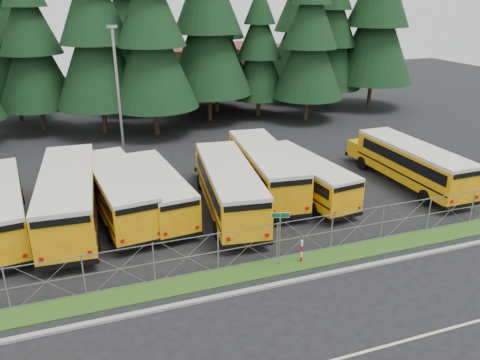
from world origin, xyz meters
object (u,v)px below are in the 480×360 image
Objects in this scene: striped_bollard at (302,251)px; light_standard at (118,92)px; bus_6 at (303,177)px; bus_3 at (156,191)px; bus_1 at (70,198)px; bus_5 at (264,170)px; bus_east at (409,165)px; bus_2 at (118,193)px; bus_4 at (228,188)px; street_sign at (280,228)px.

light_standard is at bearing 110.07° from striped_bollard.
bus_6 is 8.23× the size of striped_bollard.
bus_1 is at bearing 173.81° from bus_3.
bus_5 is 9.93m from bus_east.
bus_2 is 19.12m from bus_east.
light_standard is (-4.87, 10.93, 4.01)m from bus_4.
striped_bollard is at bearing -61.09° from bus_3.
bus_4 reaches higher than bus_east.
bus_1 is 11.09m from light_standard.
bus_6 is (9.23, -0.75, -0.01)m from bus_3.
bus_4 is (8.84, -1.34, -0.10)m from bus_1.
bus_1 is 1.12× the size of bus_east.
bus_3 is (2.18, -0.26, -0.12)m from bus_2.
bus_4 is 6.64m from street_sign.
bus_4 is 4.06× the size of street_sign.
bus_6 is at bearing 63.48° from striped_bollard.
street_sign is 18.65m from light_standard.
bus_4 is (6.21, -1.58, 0.07)m from bus_2.
bus_2 reaches higher than street_sign.
bus_2 is 11.39m from striped_bollard.
bus_4 is 1.16× the size of bus_6.
striped_bollard is (10.41, -8.04, -1.00)m from bus_1.
bus_6 is 8.64m from street_sign.
bus_east is 3.89× the size of street_sign.
bus_east is 21.23m from light_standard.
street_sign reaches higher than striped_bollard.
bus_3 is at bearing 174.40° from bus_east.
bus_east is at bearing -0.70° from bus_1.
street_sign is at bearing -37.69° from bus_1.
striped_bollard is at bearing -123.44° from bus_6.
light_standard is at bearing 137.92° from bus_5.
bus_east is (12.85, -0.02, -0.06)m from bus_4.
bus_3 is 10.52m from light_standard.
light_standard reaches higher than striped_bollard.
striped_bollard is 19.41m from light_standard.
bus_3 is at bearing -13.55° from bus_2.
bus_1 reaches higher than bus_3.
bus_2 is at bearing 167.30° from bus_3.
bus_3 is 9.81m from striped_bollard.
bus_east is at bearing 27.94° from street_sign.
bus_5 is at bearing 6.68° from bus_1.
street_sign is at bearing 174.69° from striped_bollard.
light_standard is at bearing 89.07° from bus_3.
bus_3 is at bearing 124.89° from striped_bollard.
bus_3 is at bearing -84.95° from light_standard.
bus_2 is 10.29m from light_standard.
striped_bollard is (-11.28, -6.69, -0.83)m from bus_east.
bus_5 is 9.55× the size of striped_bollard.
bus_3 is (4.82, -0.02, -0.29)m from bus_1.
bus_5 is 9.16m from street_sign.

